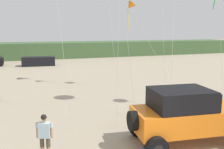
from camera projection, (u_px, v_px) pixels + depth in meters
name	position (u px, v px, depth m)	size (l,w,h in m)	color
dune_ridge	(9.00, 51.00, 41.08)	(90.00, 7.53, 2.62)	#426038
jeep	(186.00, 114.00, 9.97)	(4.98, 2.92, 2.26)	orange
person_watching	(45.00, 134.00, 8.69)	(0.59, 0.41, 1.67)	tan
distant_sedan	(39.00, 61.00, 32.83)	(4.20, 1.70, 1.20)	black
kite_black_sled	(130.00, 6.00, 19.87)	(2.15, 4.98, 6.95)	orange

